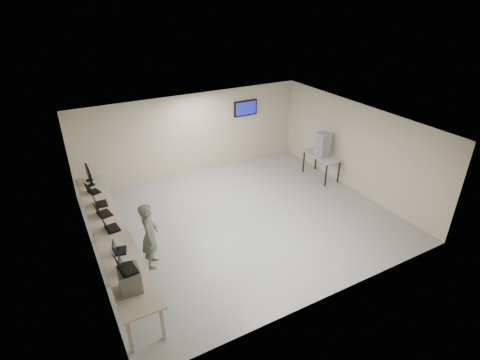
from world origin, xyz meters
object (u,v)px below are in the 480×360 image
side_table (322,157)px  equipment_box (130,280)px  soldier (150,235)px  workbench (110,230)px

side_table → equipment_box: bearing=-155.8°
equipment_box → soldier: (0.82, 1.58, -0.30)m
side_table → workbench: bearing=-172.0°
soldier → workbench: bearing=71.1°
workbench → soldier: 1.01m
workbench → side_table: (7.19, 1.01, -0.07)m
soldier → side_table: (6.43, 1.68, -0.07)m
workbench → equipment_box: 2.28m
workbench → equipment_box: equipment_box is taller
equipment_box → side_table: equipment_box is taller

